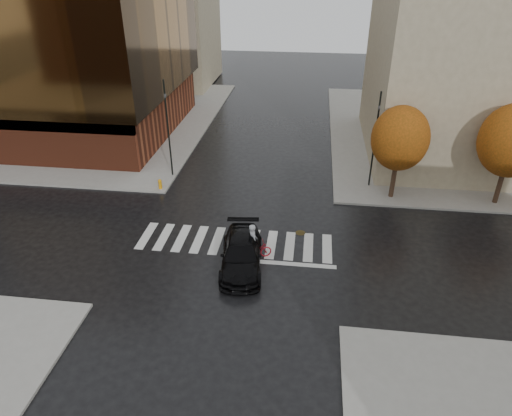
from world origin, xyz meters
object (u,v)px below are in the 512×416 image
(traffic_light_nw, at_px, (168,123))
(traffic_light_ne, at_px, (376,135))
(fire_hydrant, at_px, (160,183))
(cyclist, at_px, (254,247))
(sedan, at_px, (241,254))

(traffic_light_nw, distance_m, traffic_light_ne, 14.92)
(traffic_light_ne, relative_size, fire_hydrant, 9.40)
(traffic_light_ne, bearing_deg, fire_hydrant, 3.93)
(traffic_light_ne, bearing_deg, cyclist, 48.60)
(cyclist, bearing_deg, sedan, 119.72)
(traffic_light_ne, bearing_deg, sedan, 48.54)
(traffic_light_ne, distance_m, fire_hydrant, 15.72)
(sedan, height_order, fire_hydrant, sedan)
(cyclist, xyz_separation_m, traffic_light_ne, (7.25, 10.00, 3.32))
(traffic_light_nw, height_order, fire_hydrant, traffic_light_nw)
(traffic_light_nw, relative_size, fire_hydrant, 9.88)
(cyclist, distance_m, fire_hydrant, 10.87)
(traffic_light_ne, height_order, fire_hydrant, traffic_light_ne)
(traffic_light_nw, bearing_deg, traffic_light_ne, 96.33)
(traffic_light_nw, relative_size, traffic_light_ne, 1.05)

